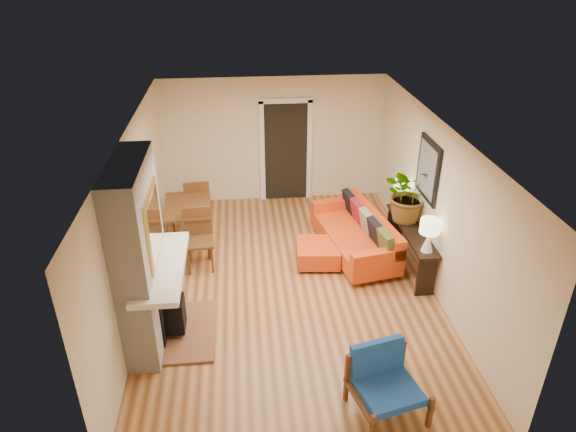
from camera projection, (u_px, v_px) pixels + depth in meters
The scene contains 10 objects.
room_shell at pixel (306, 153), 10.06m from camera, with size 6.50×6.50×6.50m.
fireplace at pixel (143, 260), 6.64m from camera, with size 1.09×1.68×2.60m.
sofa at pixel (358, 234), 8.98m from camera, with size 1.26×2.22×0.82m.
ottoman at pixel (318, 253), 8.74m from camera, with size 0.78×0.78×0.36m.
blue_chair at pixel (384, 378), 5.90m from camera, with size 0.93×0.91×0.81m.
dining_table at pixel (193, 213), 9.02m from camera, with size 0.90×1.94×1.04m.
console_table at pixel (411, 236), 8.51m from camera, with size 0.34×1.85×0.72m.
lamp_near at pixel (429, 232), 7.66m from camera, with size 0.30×0.30×0.54m.
lamp_far at pixel (402, 192), 8.89m from camera, with size 0.30×0.30×0.54m.
houseplant at pixel (409, 193), 8.47m from camera, with size 0.89×0.77×0.99m, color #1E5919.
Camera 1 is at (-0.68, -6.75, 4.86)m, focal length 32.00 mm.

